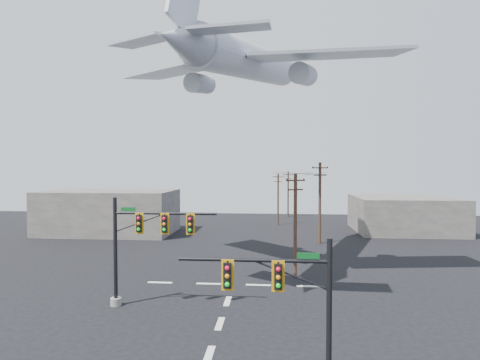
# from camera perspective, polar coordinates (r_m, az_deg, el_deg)

# --- Properties ---
(ground) EXTENTS (120.00, 120.00, 0.00)m
(ground) POSITION_cam_1_polar(r_m,az_deg,el_deg) (21.93, -4.44, -23.57)
(ground) COLOR black
(ground) RESTS_ON ground
(lane_markings) EXTENTS (14.00, 21.20, 0.01)m
(lane_markings) POSITION_cam_1_polar(r_m,az_deg,el_deg) (26.78, -2.48, -18.67)
(lane_markings) COLOR silver
(lane_markings) RESTS_ON ground
(signal_mast_near) EXTENTS (6.44, 0.72, 6.59)m
(signal_mast_near) POSITION_cam_1_polar(r_m,az_deg,el_deg) (17.11, 7.93, -18.27)
(signal_mast_near) COLOR gray
(signal_mast_near) RESTS_ON ground
(signal_mast_far) EXTENTS (7.28, 0.81, 7.36)m
(signal_mast_far) POSITION_cam_1_polar(r_m,az_deg,el_deg) (27.97, -14.01, -8.98)
(signal_mast_far) COLOR gray
(signal_mast_far) RESTS_ON ground
(utility_pole_a) EXTENTS (1.66, 0.83, 8.84)m
(utility_pole_a) POSITION_cam_1_polar(r_m,az_deg,el_deg) (34.47, 7.87, -6.09)
(utility_pole_a) COLOR #4E3021
(utility_pole_a) RESTS_ON ground
(utility_pole_b) EXTENTS (2.00, 0.44, 9.92)m
(utility_pole_b) POSITION_cam_1_polar(r_m,az_deg,el_deg) (49.74, 11.28, -2.97)
(utility_pole_b) COLOR #4E3021
(utility_pole_b) RESTS_ON ground
(utility_pole_c) EXTENTS (1.69, 0.29, 8.27)m
(utility_pole_c) POSITION_cam_1_polar(r_m,az_deg,el_deg) (64.59, 5.43, -2.57)
(utility_pole_c) COLOR #4E3021
(utility_pole_c) RESTS_ON ground
(utility_pole_d) EXTENTS (1.75, 0.29, 8.46)m
(utility_pole_d) POSITION_cam_1_polar(r_m,az_deg,el_deg) (75.08, 6.86, -1.86)
(utility_pole_d) COLOR #4E3021
(utility_pole_d) RESTS_ON ground
(power_lines) EXTENTS (6.60, 40.79, 0.98)m
(power_lines) POSITION_cam_1_polar(r_m,az_deg,el_deg) (54.53, 7.97, 0.82)
(power_lines) COLOR black
(airliner) EXTENTS (26.50, 28.65, 7.66)m
(airliner) POSITION_cam_1_polar(r_m,az_deg,el_deg) (37.62, 1.42, 16.38)
(airliner) COLOR #B2B8BF
(building_left) EXTENTS (18.00, 10.00, 6.00)m
(building_left) POSITION_cam_1_polar(r_m,az_deg,el_deg) (59.62, -18.11, -4.32)
(building_left) COLOR slate
(building_left) RESTS_ON ground
(building_right) EXTENTS (14.00, 12.00, 5.00)m
(building_right) POSITION_cam_1_polar(r_m,az_deg,el_deg) (62.79, 22.35, -4.52)
(building_right) COLOR slate
(building_right) RESTS_ON ground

